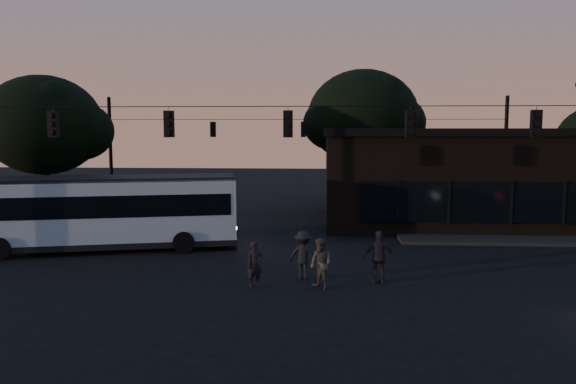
# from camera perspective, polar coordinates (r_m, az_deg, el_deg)

# --- Properties ---
(ground) EXTENTS (120.00, 120.00, 0.00)m
(ground) POSITION_cam_1_polar(r_m,az_deg,el_deg) (17.84, -0.83, -11.07)
(ground) COLOR black
(ground) RESTS_ON ground
(sidewalk_far_right) EXTENTS (14.00, 10.00, 0.15)m
(sidewalk_far_right) POSITION_cam_1_polar(r_m,az_deg,el_deg) (33.17, 22.39, -3.26)
(sidewalk_far_right) COLOR black
(sidewalk_far_right) RESTS_ON ground
(sidewalk_far_left) EXTENTS (14.00, 10.00, 0.15)m
(sidewalk_far_left) POSITION_cam_1_polar(r_m,az_deg,el_deg) (34.96, -22.45, -2.79)
(sidewalk_far_left) COLOR black
(sidewalk_far_left) RESTS_ON ground
(building) EXTENTS (15.40, 10.41, 5.40)m
(building) POSITION_cam_1_polar(r_m,az_deg,el_deg) (33.92, 16.70, 1.64)
(building) COLOR black
(building) RESTS_ON ground
(tree_behind) EXTENTS (7.60, 7.60, 9.43)m
(tree_behind) POSITION_cam_1_polar(r_m,az_deg,el_deg) (39.07, 7.63, 7.56)
(tree_behind) COLOR black
(tree_behind) RESTS_ON ground
(tree_left) EXTENTS (6.40, 6.40, 8.30)m
(tree_left) POSITION_cam_1_polar(r_m,az_deg,el_deg) (33.66, -23.60, 6.22)
(tree_left) COLOR black
(tree_left) RESTS_ON ground
(signal_rig_near) EXTENTS (26.24, 0.30, 7.50)m
(signal_rig_near) POSITION_cam_1_polar(r_m,az_deg,el_deg) (21.03, 0.00, 3.92)
(signal_rig_near) COLOR black
(signal_rig_near) RESTS_ON ground
(signal_rig_far) EXTENTS (26.24, 0.30, 7.50)m
(signal_rig_far) POSITION_cam_1_polar(r_m,az_deg,el_deg) (37.01, 1.58, 4.60)
(signal_rig_far) COLOR black
(signal_rig_far) RESTS_ON ground
(bus) EXTENTS (11.91, 5.34, 3.27)m
(bus) POSITION_cam_1_polar(r_m,az_deg,el_deg) (26.19, -18.18, -1.65)
(bus) COLOR #9FBCCB
(bus) RESTS_ON ground
(pedestrian_a) EXTENTS (0.67, 0.58, 1.55)m
(pedestrian_a) POSITION_cam_1_polar(r_m,az_deg,el_deg) (19.31, -3.39, -7.34)
(pedestrian_a) COLOR black
(pedestrian_a) RESTS_ON ground
(pedestrian_b) EXTENTS (1.04, 1.05, 1.71)m
(pedestrian_b) POSITION_cam_1_polar(r_m,az_deg,el_deg) (19.01, 3.35, -7.30)
(pedestrian_b) COLOR #3E3E39
(pedestrian_b) RESTS_ON ground
(pedestrian_c) EXTENTS (1.12, 0.54, 1.85)m
(pedestrian_c) POSITION_cam_1_polar(r_m,az_deg,el_deg) (19.90, 9.27, -6.55)
(pedestrian_c) COLOR black
(pedestrian_c) RESTS_ON ground
(pedestrian_d) EXTENTS (1.17, 0.73, 1.73)m
(pedestrian_d) POSITION_cam_1_polar(r_m,az_deg,el_deg) (20.28, 1.56, -6.40)
(pedestrian_d) COLOR black
(pedestrian_d) RESTS_ON ground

